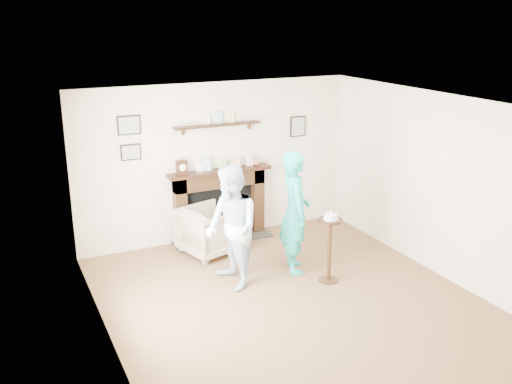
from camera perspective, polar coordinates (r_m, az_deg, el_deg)
ground at (r=7.36m, az=3.61°, el=-10.91°), size 5.00×5.00×0.00m
room_shell at (r=7.33m, az=1.23°, el=2.69°), size 4.54×5.02×2.52m
armchair at (r=8.77m, az=-4.59°, el=-6.06°), size 0.97×0.96×0.72m
man at (r=7.76m, az=-2.37°, el=-9.29°), size 0.66×0.83×1.65m
woman at (r=8.22m, az=3.79°, el=-7.72°), size 0.59×0.73×1.73m
pedestal_table at (r=7.68m, az=7.40°, el=-4.55°), size 0.32×0.32×1.03m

